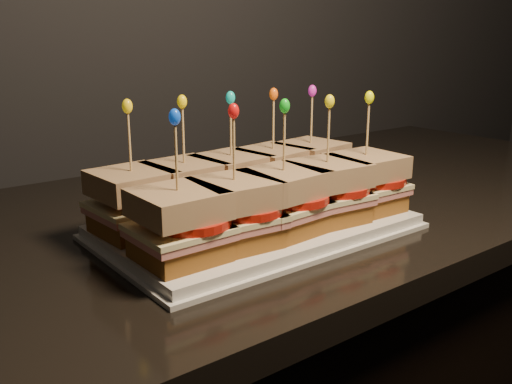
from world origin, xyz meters
TOP-DOWN VIEW (x-y plane):
  - platter at (0.59, 1.57)m, footprint 0.38×0.23m
  - platter_rim at (0.59, 1.57)m, footprint 0.39×0.24m
  - sandwich_0_bread_bot at (0.45, 1.63)m, footprint 0.09×0.09m
  - sandwich_0_ham at (0.45, 1.63)m, footprint 0.10×0.09m
  - sandwich_0_cheese at (0.45, 1.63)m, footprint 0.10×0.10m
  - sandwich_0_tomato at (0.46, 1.62)m, footprint 0.08×0.08m
  - sandwich_0_bread_top at (0.45, 1.63)m, footprint 0.09×0.09m
  - sandwich_0_pick at (0.45, 1.63)m, footprint 0.00×0.00m
  - sandwich_0_frill at (0.45, 1.63)m, footprint 0.01×0.01m
  - sandwich_1_bread_bot at (0.52, 1.63)m, footprint 0.09×0.09m
  - sandwich_1_ham at (0.52, 1.63)m, footprint 0.10×0.09m
  - sandwich_1_cheese at (0.52, 1.63)m, footprint 0.10×0.09m
  - sandwich_1_tomato at (0.53, 1.62)m, footprint 0.08×0.08m
  - sandwich_1_bread_top at (0.52, 1.63)m, footprint 0.09×0.09m
  - sandwich_1_pick at (0.52, 1.63)m, footprint 0.00×0.00m
  - sandwich_1_frill at (0.52, 1.63)m, footprint 0.01×0.01m
  - sandwich_2_bread_bot at (0.59, 1.63)m, footprint 0.09×0.09m
  - sandwich_2_ham at (0.59, 1.63)m, footprint 0.10×0.10m
  - sandwich_2_cheese at (0.59, 1.63)m, footprint 0.10×0.10m
  - sandwich_2_tomato at (0.60, 1.62)m, footprint 0.08×0.08m
  - sandwich_2_bread_top at (0.59, 1.63)m, footprint 0.09×0.09m
  - sandwich_2_pick at (0.59, 1.63)m, footprint 0.00×0.00m
  - sandwich_2_frill at (0.59, 1.63)m, footprint 0.01×0.01m
  - sandwich_3_bread_bot at (0.66, 1.63)m, footprint 0.09×0.09m
  - sandwich_3_ham at (0.66, 1.63)m, footprint 0.10×0.10m
  - sandwich_3_cheese at (0.66, 1.63)m, footprint 0.11×0.10m
  - sandwich_3_tomato at (0.67, 1.62)m, footprint 0.08×0.08m
  - sandwich_3_bread_top at (0.66, 1.63)m, footprint 0.10×0.10m
  - sandwich_3_pick at (0.66, 1.63)m, footprint 0.00×0.00m
  - sandwich_3_frill at (0.66, 1.63)m, footprint 0.01×0.01m
  - sandwich_4_bread_bot at (0.73, 1.63)m, footprint 0.09×0.09m
  - sandwich_4_ham at (0.73, 1.63)m, footprint 0.10×0.10m
  - sandwich_4_cheese at (0.73, 1.63)m, footprint 0.10×0.10m
  - sandwich_4_tomato at (0.75, 1.62)m, footprint 0.08×0.08m
  - sandwich_4_bread_top at (0.73, 1.63)m, footprint 0.10×0.10m
  - sandwich_4_pick at (0.73, 1.63)m, footprint 0.00×0.00m
  - sandwich_4_frill at (0.73, 1.63)m, footprint 0.01×0.01m
  - sandwich_5_bread_bot at (0.45, 1.52)m, footprint 0.08×0.08m
  - sandwich_5_ham at (0.45, 1.52)m, footprint 0.09×0.09m
  - sandwich_5_cheese at (0.45, 1.52)m, footprint 0.09×0.09m
  - sandwich_5_tomato at (0.46, 1.51)m, footprint 0.08×0.08m
  - sandwich_5_bread_top at (0.45, 1.52)m, footprint 0.09×0.09m
  - sandwich_5_pick at (0.45, 1.52)m, footprint 0.00×0.00m
  - sandwich_5_frill at (0.45, 1.52)m, footprint 0.01×0.01m
  - sandwich_6_bread_bot at (0.52, 1.52)m, footprint 0.09×0.09m
  - sandwich_6_ham at (0.52, 1.52)m, footprint 0.10×0.10m
  - sandwich_6_cheese at (0.52, 1.52)m, footprint 0.10×0.10m
  - sandwich_6_tomato at (0.53, 1.51)m, footprint 0.08×0.08m
  - sandwich_6_bread_top at (0.52, 1.52)m, footprint 0.09×0.09m
  - sandwich_6_pick at (0.52, 1.52)m, footprint 0.00×0.00m
  - sandwich_6_frill at (0.52, 1.52)m, footprint 0.01×0.01m
  - sandwich_7_bread_bot at (0.59, 1.52)m, footprint 0.09×0.09m
  - sandwich_7_ham at (0.59, 1.52)m, footprint 0.10×0.10m
  - sandwich_7_cheese at (0.59, 1.52)m, footprint 0.10×0.10m
  - sandwich_7_tomato at (0.60, 1.51)m, footprint 0.08×0.08m
  - sandwich_7_bread_top at (0.59, 1.52)m, footprint 0.09×0.09m
  - sandwich_7_pick at (0.59, 1.52)m, footprint 0.00×0.00m
  - sandwich_7_frill at (0.59, 1.52)m, footprint 0.01×0.01m
  - sandwich_8_bread_bot at (0.66, 1.52)m, footprint 0.09×0.09m
  - sandwich_8_ham at (0.66, 1.52)m, footprint 0.10×0.10m
  - sandwich_8_cheese at (0.66, 1.52)m, footprint 0.10×0.10m
  - sandwich_8_tomato at (0.67, 1.51)m, footprint 0.08×0.08m
  - sandwich_8_bread_top at (0.66, 1.52)m, footprint 0.09×0.09m
  - sandwich_8_pick at (0.66, 1.52)m, footprint 0.00×0.00m
  - sandwich_8_frill at (0.66, 1.52)m, footprint 0.01×0.01m
  - sandwich_9_bread_bot at (0.73, 1.52)m, footprint 0.09×0.09m
  - sandwich_9_ham at (0.73, 1.52)m, footprint 0.10×0.09m
  - sandwich_9_cheese at (0.73, 1.52)m, footprint 0.10×0.09m
  - sandwich_9_tomato at (0.75, 1.51)m, footprint 0.08×0.08m
  - sandwich_9_bread_top at (0.73, 1.52)m, footprint 0.09×0.09m
  - sandwich_9_pick at (0.73, 1.52)m, footprint 0.00×0.00m
  - sandwich_9_frill at (0.73, 1.52)m, footprint 0.01×0.01m

SIDE VIEW (x-z plane):
  - platter_rim at x=0.59m, z-range 0.87..0.87m
  - platter at x=0.59m, z-range 0.87..0.88m
  - sandwich_0_bread_bot at x=0.45m, z-range 0.88..0.91m
  - sandwich_1_bread_bot at x=0.52m, z-range 0.88..0.91m
  - sandwich_2_bread_bot at x=0.59m, z-range 0.88..0.91m
  - sandwich_3_bread_bot at x=0.66m, z-range 0.88..0.91m
  - sandwich_4_bread_bot at x=0.73m, z-range 0.88..0.91m
  - sandwich_5_bread_bot at x=0.45m, z-range 0.88..0.91m
  - sandwich_6_bread_bot at x=0.52m, z-range 0.88..0.91m
  - sandwich_7_bread_bot at x=0.59m, z-range 0.88..0.91m
  - sandwich_8_bread_bot at x=0.66m, z-range 0.88..0.91m
  - sandwich_9_bread_bot at x=0.73m, z-range 0.88..0.91m
  - sandwich_0_ham at x=0.45m, z-range 0.91..0.91m
  - sandwich_1_ham at x=0.52m, z-range 0.91..0.91m
  - sandwich_2_ham at x=0.59m, z-range 0.91..0.91m
  - sandwich_3_ham at x=0.66m, z-range 0.91..0.91m
  - sandwich_4_ham at x=0.73m, z-range 0.91..0.91m
  - sandwich_5_ham at x=0.45m, z-range 0.91..0.91m
  - sandwich_6_ham at x=0.52m, z-range 0.91..0.91m
  - sandwich_7_ham at x=0.59m, z-range 0.91..0.91m
  - sandwich_8_ham at x=0.66m, z-range 0.91..0.91m
  - sandwich_9_ham at x=0.73m, z-range 0.91..0.91m
  - sandwich_0_cheese at x=0.45m, z-range 0.91..0.92m
  - sandwich_1_cheese at x=0.52m, z-range 0.91..0.92m
  - sandwich_2_cheese at x=0.59m, z-range 0.91..0.92m
  - sandwich_3_cheese at x=0.66m, z-range 0.91..0.92m
  - sandwich_4_cheese at x=0.73m, z-range 0.91..0.92m
  - sandwich_5_cheese at x=0.45m, z-range 0.91..0.92m
  - sandwich_6_cheese at x=0.52m, z-range 0.91..0.92m
  - sandwich_7_cheese at x=0.59m, z-range 0.91..0.92m
  - sandwich_8_cheese at x=0.66m, z-range 0.91..0.92m
  - sandwich_9_cheese at x=0.73m, z-range 0.91..0.92m
  - sandwich_0_tomato at x=0.46m, z-range 0.92..0.93m
  - sandwich_1_tomato at x=0.53m, z-range 0.92..0.93m
  - sandwich_2_tomato at x=0.60m, z-range 0.92..0.93m
  - sandwich_3_tomato at x=0.67m, z-range 0.92..0.93m
  - sandwich_4_tomato at x=0.75m, z-range 0.92..0.93m
  - sandwich_5_tomato at x=0.46m, z-range 0.92..0.93m
  - sandwich_6_tomato at x=0.53m, z-range 0.92..0.93m
  - sandwich_7_tomato at x=0.60m, z-range 0.92..0.93m
  - sandwich_8_tomato at x=0.67m, z-range 0.92..0.93m
  - sandwich_9_tomato at x=0.75m, z-range 0.92..0.93m
  - sandwich_0_bread_top at x=0.45m, z-range 0.93..0.96m
  - sandwich_1_bread_top at x=0.52m, z-range 0.93..0.96m
  - sandwich_2_bread_top at x=0.59m, z-range 0.93..0.96m
  - sandwich_3_bread_top at x=0.66m, z-range 0.93..0.96m
  - sandwich_4_bread_top at x=0.73m, z-range 0.93..0.96m
  - sandwich_5_bread_top at x=0.45m, z-range 0.93..0.96m
  - sandwich_6_bread_top at x=0.52m, z-range 0.93..0.96m
  - sandwich_7_bread_top at x=0.59m, z-range 0.93..0.96m
  - sandwich_8_bread_top at x=0.66m, z-range 0.93..0.96m
  - sandwich_9_bread_top at x=0.73m, z-range 0.93..0.96m
  - sandwich_0_pick at x=0.45m, z-range 0.94..1.03m
  - sandwich_1_pick at x=0.52m, z-range 0.94..1.03m
  - sandwich_2_pick at x=0.59m, z-range 0.94..1.03m
  - sandwich_3_pick at x=0.66m, z-range 0.94..1.03m
  - sandwich_4_pick at x=0.73m, z-range 0.94..1.03m
  - sandwich_5_pick at x=0.45m, z-range 0.94..1.03m
  - sandwich_6_pick at x=0.52m, z-range 0.94..1.03m
  - sandwich_7_pick at x=0.59m, z-range 0.94..1.03m
  - sandwich_8_pick at x=0.66m, z-range 0.94..1.03m
  - sandwich_9_pick at x=0.73m, z-range 0.94..1.03m
  - sandwich_0_frill at x=0.45m, z-range 1.03..1.04m
  - sandwich_1_frill at x=0.52m, z-range 1.03..1.04m
  - sandwich_2_frill at x=0.59m, z-range 1.03..1.04m
  - sandwich_3_frill at x=0.66m, z-range 1.03..1.04m
  - sandwich_4_frill at x=0.73m, z-range 1.03..1.04m
  - sandwich_5_frill at x=0.45m, z-range 1.03..1.04m
  - sandwich_6_frill at x=0.52m, z-range 1.03..1.04m
  - sandwich_7_frill at x=0.59m, z-range 1.03..1.04m
  - sandwich_8_frill at x=0.66m, z-range 1.03..1.04m
  - sandwich_9_frill at x=0.73m, z-range 1.03..1.04m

